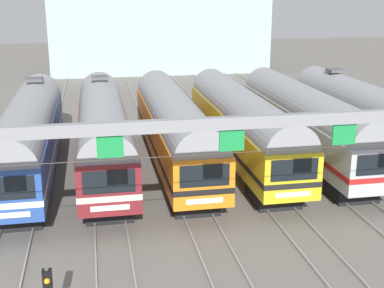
{
  "coord_description": "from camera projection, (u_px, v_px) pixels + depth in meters",
  "views": [
    {
      "loc": [
        -6.81,
        -30.81,
        10.79
      ],
      "look_at": [
        -1.21,
        -1.17,
        1.83
      ],
      "focal_mm": 49.61,
      "sensor_mm": 36.0,
      "label": 1
    }
  ],
  "objects": [
    {
      "name": "track_bed",
      "position": [
        169.0,
        107.0,
        49.3
      ],
      "size": [
        22.69,
        70.0,
        0.15
      ],
      "color": "gray",
      "rests_on": "ground"
    },
    {
      "name": "commuter_train_white",
      "position": [
        367.0,
        117.0,
        34.42
      ],
      "size": [
        2.88,
        18.06,
        5.05
      ],
      "color": "white",
      "rests_on": "ground"
    },
    {
      "name": "commuter_train_blue",
      "position": [
        29.0,
        133.0,
        30.65
      ],
      "size": [
        2.88,
        18.06,
        5.05
      ],
      "color": "#284C9E",
      "rests_on": "ground"
    },
    {
      "name": "commuter_train_orange",
      "position": [
        174.0,
        126.0,
        32.16
      ],
      "size": [
        2.88,
        18.06,
        4.77
      ],
      "color": "orange",
      "rests_on": "ground"
    },
    {
      "name": "catenary_gantry",
      "position": [
        289.0,
        144.0,
        19.06
      ],
      "size": [
        26.43,
        0.44,
        6.97
      ],
      "color": "gray",
      "rests_on": "ground"
    },
    {
      "name": "ground_plane",
      "position": [
        207.0,
        166.0,
        33.3
      ],
      "size": [
        160.0,
        160.0,
        0.0
      ],
      "primitive_type": "plane",
      "color": "slate"
    },
    {
      "name": "commuter_train_stainless",
      "position": [
        305.0,
        120.0,
        33.67
      ],
      "size": [
        2.88,
        18.06,
        4.77
      ],
      "color": "#B2B5BA",
      "rests_on": "ground"
    },
    {
      "name": "maintenance_building",
      "position": [
        159.0,
        35.0,
        70.19
      ],
      "size": [
        27.81,
        10.0,
        9.37
      ],
      "primitive_type": "cube",
      "color": "#9EB2B7",
      "rests_on": "ground"
    },
    {
      "name": "commuter_train_yellow",
      "position": [
        241.0,
        123.0,
        32.91
      ],
      "size": [
        2.88,
        18.06,
        4.77
      ],
      "color": "gold",
      "rests_on": "ground"
    },
    {
      "name": "commuter_train_maroon",
      "position": [
        103.0,
        129.0,
        31.41
      ],
      "size": [
        2.88,
        18.06,
        5.05
      ],
      "color": "maroon",
      "rests_on": "ground"
    }
  ]
}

